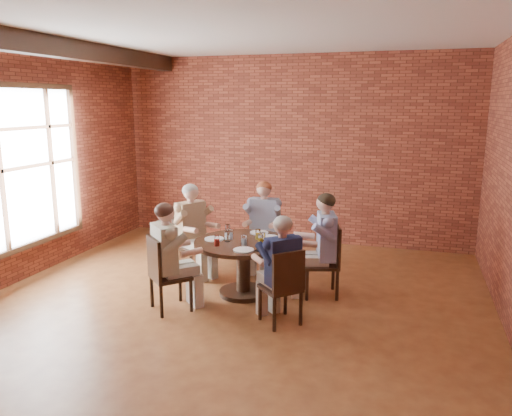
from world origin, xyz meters
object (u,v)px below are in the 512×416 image
(dining_table, at_px, (243,257))
(chair_a, at_px, (328,258))
(chair_b, at_px, (265,235))
(chair_c, at_px, (190,240))
(smartphone, at_px, (260,250))
(diner_c, at_px, (193,230))
(diner_b, at_px, (263,226))
(diner_d, at_px, (170,257))
(chair_d, at_px, (163,271))
(chair_e, at_px, (284,285))
(diner_e, at_px, (280,270))
(diner_a, at_px, (321,245))

(dining_table, height_order, chair_a, chair_a)
(chair_b, relative_size, chair_c, 1.00)
(dining_table, relative_size, smartphone, 10.08)
(chair_a, xyz_separation_m, diner_c, (-2.06, 0.21, 0.17))
(dining_table, xyz_separation_m, chair_b, (-0.06, 1.20, -0.01))
(dining_table, bearing_deg, diner_b, 92.68)
(chair_a, xyz_separation_m, chair_b, (-1.14, 0.88, -0.01))
(diner_c, distance_m, diner_d, 1.31)
(chair_d, height_order, diner_d, diner_d)
(chair_e, bearing_deg, chair_c, -81.37)
(chair_b, height_order, chair_d, chair_b)
(chair_d, distance_m, diner_e, 1.48)
(diner_d, distance_m, diner_e, 1.41)
(diner_b, bearing_deg, chair_a, -37.35)
(chair_a, xyz_separation_m, diner_d, (-1.79, -1.06, 0.16))
(diner_a, height_order, diner_c, diner_a)
(chair_d, height_order, chair_e, chair_d)
(chair_b, distance_m, diner_e, 2.06)
(dining_table, height_order, chair_e, chair_e)
(chair_c, bearing_deg, diner_e, -97.38)
(chair_a, relative_size, diner_d, 0.71)
(chair_a, distance_m, chair_c, 2.16)
(chair_a, bearing_deg, chair_c, -113.53)
(dining_table, relative_size, diner_d, 0.96)
(dining_table, xyz_separation_m, diner_e, (0.70, -0.71, 0.12))
(diner_c, distance_m, chair_e, 2.17)
(chair_b, xyz_separation_m, diner_e, (0.76, -1.91, 0.13))
(diner_e, bearing_deg, chair_a, -155.29)
(chair_a, relative_size, diner_e, 0.75)
(chair_c, height_order, smartphone, chair_c)
(chair_c, bearing_deg, chair_d, -139.44)
(chair_b, height_order, chair_c, chair_c)
(chair_a, xyz_separation_m, diner_a, (-0.09, -0.03, 0.17))
(diner_d, xyz_separation_m, chair_e, (1.46, -0.03, -0.18))
(chair_c, relative_size, smartphone, 7.40)
(diner_b, relative_size, smartphone, 10.56)
(chair_c, height_order, chair_d, chair_c)
(chair_c, bearing_deg, dining_table, -90.00)
(diner_c, bearing_deg, diner_b, -29.04)
(chair_d, bearing_deg, chair_e, -134.81)
(chair_d, distance_m, diner_d, 0.19)
(diner_b, distance_m, diner_c, 1.08)
(diner_b, xyz_separation_m, chair_d, (-0.72, -1.92, -0.17))
(chair_b, relative_size, diner_b, 0.70)
(diner_c, height_order, diner_e, diner_c)
(diner_d, distance_m, chair_e, 1.47)
(diner_d, bearing_deg, chair_b, -64.79)
(smartphone, bearing_deg, chair_c, 165.38)
(dining_table, distance_m, chair_b, 1.21)
(diner_a, distance_m, diner_d, 2.00)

